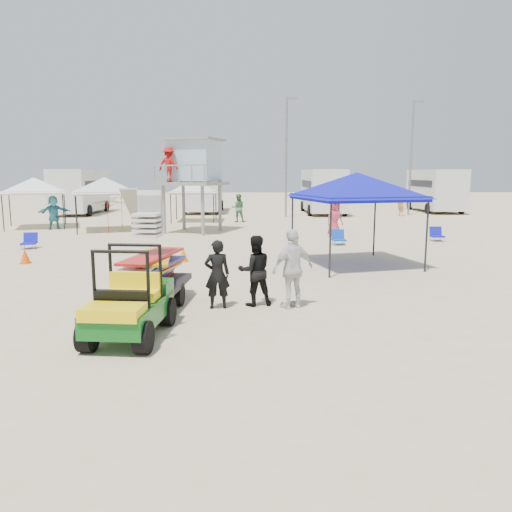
{
  "coord_description": "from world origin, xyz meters",
  "views": [
    {
      "loc": [
        0.31,
        -7.34,
        3.04
      ],
      "look_at": [
        0.5,
        3.0,
        1.3
      ],
      "focal_mm": 35.0,
      "sensor_mm": 36.0,
      "label": 1
    }
  ],
  "objects_px": {
    "utility_cart": "(128,297)",
    "lifeguard_tower": "(190,164)",
    "surf_trailer": "(152,265)",
    "man_left": "(217,274)",
    "canopy_blue": "(357,177)"
  },
  "relations": [
    {
      "from": "utility_cart",
      "to": "lifeguard_tower",
      "type": "height_order",
      "value": "lifeguard_tower"
    },
    {
      "from": "surf_trailer",
      "to": "utility_cart",
      "type": "bearing_deg",
      "value": -90.08
    },
    {
      "from": "man_left",
      "to": "lifeguard_tower",
      "type": "height_order",
      "value": "lifeguard_tower"
    },
    {
      "from": "man_left",
      "to": "lifeguard_tower",
      "type": "distance_m",
      "value": 15.09
    },
    {
      "from": "utility_cart",
      "to": "man_left",
      "type": "relative_size",
      "value": 1.48
    },
    {
      "from": "lifeguard_tower",
      "to": "canopy_blue",
      "type": "xyz_separation_m",
      "value": [
        6.39,
        -9.49,
        -0.55
      ]
    },
    {
      "from": "utility_cart",
      "to": "man_left",
      "type": "xyz_separation_m",
      "value": [
        1.52,
        2.03,
        -0.0
      ]
    },
    {
      "from": "surf_trailer",
      "to": "man_left",
      "type": "height_order",
      "value": "surf_trailer"
    },
    {
      "from": "surf_trailer",
      "to": "canopy_blue",
      "type": "relative_size",
      "value": 0.64
    },
    {
      "from": "man_left",
      "to": "lifeguard_tower",
      "type": "relative_size",
      "value": 0.34
    },
    {
      "from": "utility_cart",
      "to": "surf_trailer",
      "type": "height_order",
      "value": "surf_trailer"
    },
    {
      "from": "man_left",
      "to": "canopy_blue",
      "type": "relative_size",
      "value": 0.38
    },
    {
      "from": "utility_cart",
      "to": "lifeguard_tower",
      "type": "bearing_deg",
      "value": 92.26
    },
    {
      "from": "man_left",
      "to": "lifeguard_tower",
      "type": "xyz_separation_m",
      "value": [
        -2.18,
        14.69,
        2.66
      ]
    },
    {
      "from": "canopy_blue",
      "to": "surf_trailer",
      "type": "bearing_deg",
      "value": -139.43
    }
  ]
}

